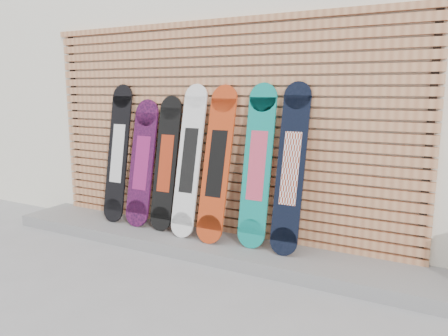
{
  "coord_description": "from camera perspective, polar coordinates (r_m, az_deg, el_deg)",
  "views": [
    {
      "loc": [
        2.08,
        -2.95,
        1.61
      ],
      "look_at": [
        0.08,
        0.75,
        0.85
      ],
      "focal_mm": 35.0,
      "sensor_mm": 36.0,
      "label": 1
    }
  ],
  "objects": [
    {
      "name": "snowboard_1",
      "position": [
        4.89,
        -10.66,
        0.65
      ],
      "size": [
        0.3,
        0.32,
        1.39
      ],
      "color": "black",
      "rests_on": "concrete_step"
    },
    {
      "name": "slat_wall",
      "position": [
        4.53,
        -1.23,
        5.14
      ],
      "size": [
        4.26,
        0.08,
        2.29
      ],
      "color": "#C17A50",
      "rests_on": "ground"
    },
    {
      "name": "building",
      "position": [
        6.64,
        14.94,
        11.55
      ],
      "size": [
        12.0,
        5.0,
        3.6
      ],
      "primitive_type": "cube",
      "color": "white",
      "rests_on": "ground"
    },
    {
      "name": "snowboard_5",
      "position": [
        4.15,
        4.36,
        0.31
      ],
      "size": [
        0.28,
        0.32,
        1.56
      ],
      "color": "#0E867C",
      "rests_on": "concrete_step"
    },
    {
      "name": "snowboard_4",
      "position": [
        4.3,
        -0.94,
        0.57
      ],
      "size": [
        0.28,
        0.4,
        1.54
      ],
      "color": "#BD3914",
      "rests_on": "concrete_step"
    },
    {
      "name": "snowboard_0",
      "position": [
        5.1,
        -13.68,
        1.87
      ],
      "size": [
        0.27,
        0.31,
        1.55
      ],
      "color": "black",
      "rests_on": "concrete_step"
    },
    {
      "name": "snowboard_3",
      "position": [
        4.48,
        -4.58,
        0.99
      ],
      "size": [
        0.26,
        0.38,
        1.55
      ],
      "color": "white",
      "rests_on": "concrete_step"
    },
    {
      "name": "concrete_step",
      "position": [
        4.53,
        -3.01,
        -9.76
      ],
      "size": [
        4.6,
        0.7,
        0.12
      ],
      "primitive_type": "cube",
      "color": "gray",
      "rests_on": "ground"
    },
    {
      "name": "snowboard_2",
      "position": [
        4.69,
        -7.59,
        0.61
      ],
      "size": [
        0.26,
        0.31,
        1.43
      ],
      "color": "black",
      "rests_on": "concrete_step"
    },
    {
      "name": "snowboard_6",
      "position": [
        4.01,
        8.71,
        -0.06
      ],
      "size": [
        0.26,
        0.35,
        1.57
      ],
      "color": "black",
      "rests_on": "concrete_step"
    },
    {
      "name": "ground",
      "position": [
        3.95,
        -6.38,
        -13.86
      ],
      "size": [
        80.0,
        80.0,
        0.0
      ],
      "primitive_type": "plane",
      "color": "#949496",
      "rests_on": "ground"
    }
  ]
}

